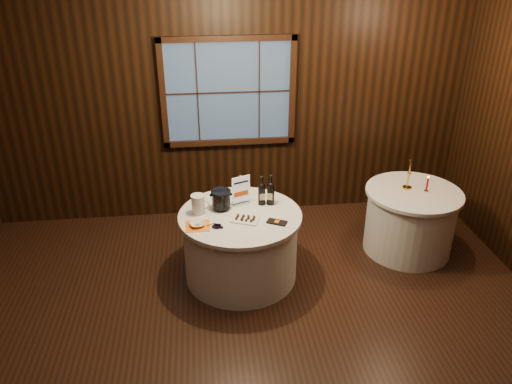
{
  "coord_description": "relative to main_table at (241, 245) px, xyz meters",
  "views": [
    {
      "loc": [
        -0.36,
        -3.48,
        3.29
      ],
      "look_at": [
        0.15,
        0.9,
        1.07
      ],
      "focal_mm": 35.0,
      "sensor_mm": 36.0,
      "label": 1
    }
  ],
  "objects": [
    {
      "name": "red_candle",
      "position": [
        2.13,
        0.27,
        0.46
      ],
      "size": [
        0.05,
        0.05,
        0.19
      ],
      "color": "gold",
      "rests_on": "side_table"
    },
    {
      "name": "orange_napkin",
      "position": [
        -0.44,
        -0.19,
        0.38
      ],
      "size": [
        0.24,
        0.24,
        0.0
      ],
      "primitive_type": "cube",
      "rotation": [
        0.0,
        0.0,
        -0.01
      ],
      "color": "orange",
      "rests_on": "main_table"
    },
    {
      "name": "main_table",
      "position": [
        0.0,
        0.0,
        0.0
      ],
      "size": [
        1.28,
        1.28,
        0.77
      ],
      "color": "white",
      "rests_on": "ground"
    },
    {
      "name": "ice_bucket",
      "position": [
        -0.19,
        0.13,
        0.49
      ],
      "size": [
        0.21,
        0.21,
        0.21
      ],
      "color": "black",
      "rests_on": "main_table"
    },
    {
      "name": "side_table",
      "position": [
        2.0,
        0.3,
        0.0
      ],
      "size": [
        1.08,
        1.08,
        0.77
      ],
      "color": "white",
      "rests_on": "ground"
    },
    {
      "name": "sign_stand",
      "position": [
        0.03,
        0.22,
        0.5
      ],
      "size": [
        0.2,
        0.16,
        0.34
      ],
      "rotation": [
        0.0,
        0.0,
        0.37
      ],
      "color": "#B4B4BB",
      "rests_on": "main_table"
    },
    {
      "name": "port_bottle_left",
      "position": [
        0.25,
        0.19,
        0.52
      ],
      "size": [
        0.08,
        0.08,
        0.33
      ],
      "rotation": [
        0.0,
        0.0,
        0.07
      ],
      "color": "black",
      "rests_on": "main_table"
    },
    {
      "name": "chocolate_plate",
      "position": [
        0.04,
        -0.14,
        0.4
      ],
      "size": [
        0.32,
        0.27,
        0.04
      ],
      "rotation": [
        0.0,
        0.0,
        -0.4
      ],
      "color": "white",
      "rests_on": "main_table"
    },
    {
      "name": "cracker_bowl",
      "position": [
        -0.44,
        -0.19,
        0.41
      ],
      "size": [
        0.18,
        0.18,
        0.04
      ],
      "primitive_type": "imported",
      "rotation": [
        0.0,
        0.0,
        0.24
      ],
      "color": "white",
      "rests_on": "orange_napkin"
    },
    {
      "name": "back_wall",
      "position": [
        0.0,
        1.48,
        1.16
      ],
      "size": [
        6.0,
        0.1,
        3.0
      ],
      "color": "black",
      "rests_on": "ground"
    },
    {
      "name": "glass_pitcher",
      "position": [
        -0.42,
        0.07,
        0.49
      ],
      "size": [
        0.19,
        0.14,
        0.21
      ],
      "rotation": [
        0.0,
        0.0,
        -0.27
      ],
      "color": "silver",
      "rests_on": "main_table"
    },
    {
      "name": "port_bottle_right",
      "position": [
        0.34,
        0.18,
        0.53
      ],
      "size": [
        0.08,
        0.09,
        0.34
      ],
      "rotation": [
        0.0,
        0.0,
        -0.41
      ],
      "color": "black",
      "rests_on": "main_table"
    },
    {
      "name": "grape_bunch",
      "position": [
        -0.24,
        -0.23,
        0.4
      ],
      "size": [
        0.18,
        0.11,
        0.04
      ],
      "rotation": [
        0.0,
        0.0,
        -0.42
      ],
      "color": "black",
      "rests_on": "main_table"
    },
    {
      "name": "ground",
      "position": [
        0.0,
        -1.0,
        -0.39
      ],
      "size": [
        6.0,
        6.0,
        0.0
      ],
      "primitive_type": "plane",
      "color": "black",
      "rests_on": "ground"
    },
    {
      "name": "chocolate_box",
      "position": [
        0.35,
        -0.22,
        0.39
      ],
      "size": [
        0.22,
        0.18,
        0.02
      ],
      "primitive_type": "cube",
      "rotation": [
        0.0,
        0.0,
        -0.48
      ],
      "color": "black",
      "rests_on": "main_table"
    },
    {
      "name": "brass_candlestick",
      "position": [
        1.94,
        0.38,
        0.51
      ],
      "size": [
        0.1,
        0.1,
        0.36
      ],
      "color": "gold",
      "rests_on": "side_table"
    }
  ]
}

